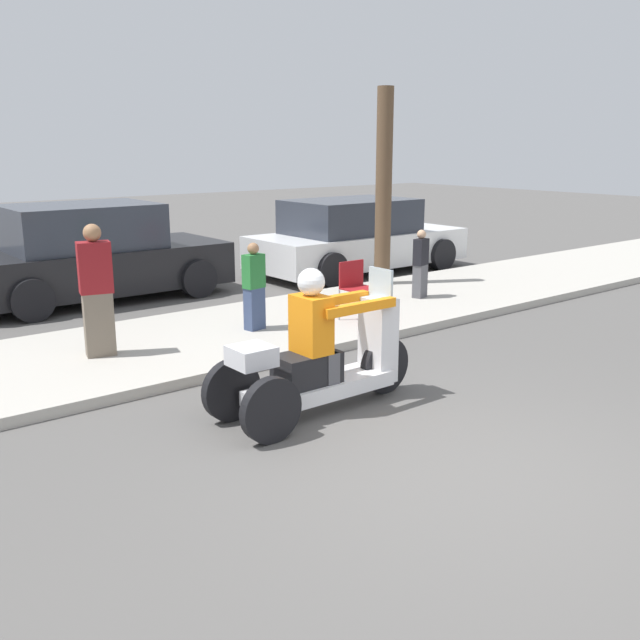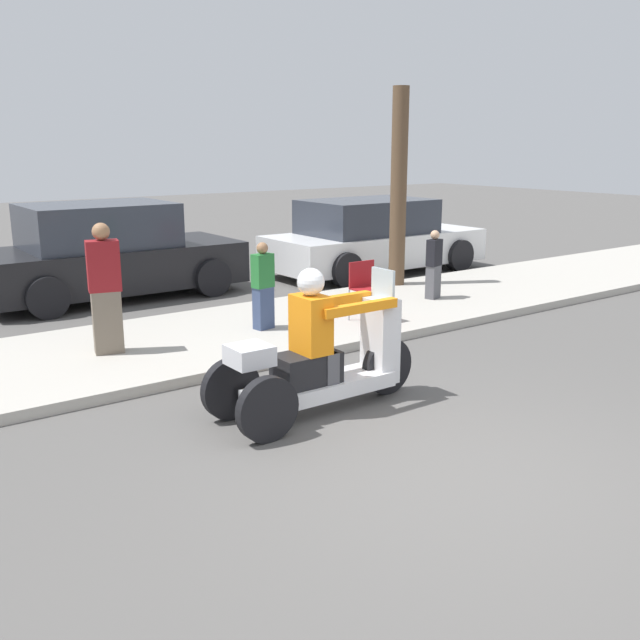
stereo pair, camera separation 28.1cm
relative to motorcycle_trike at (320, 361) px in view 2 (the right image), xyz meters
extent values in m
plane|color=#565451|center=(0.05, -1.80, -0.51)|extent=(60.00, 60.00, 0.00)
cube|color=#B2ADA3|center=(0.05, 2.80, -0.45)|extent=(28.00, 2.80, 0.12)
cylinder|color=black|center=(0.86, 0.00, -0.21)|extent=(0.59, 0.10, 0.59)
cylinder|color=black|center=(-0.80, -0.33, -0.21)|extent=(0.59, 0.10, 0.59)
cylinder|color=black|center=(-0.80, 0.33, -0.21)|extent=(0.59, 0.10, 0.59)
cube|color=silver|center=(0.00, 0.00, -0.27)|extent=(1.56, 0.46, 0.15)
cube|color=black|center=(-0.16, 0.00, -0.05)|extent=(0.62, 0.36, 0.30)
cube|color=silver|center=(0.76, 0.00, 0.09)|extent=(0.24, 0.36, 0.86)
cube|color=silver|center=(0.78, 0.00, 0.67)|extent=(0.03, 0.33, 0.30)
cube|color=silver|center=(-0.78, 0.00, 0.20)|extent=(0.36, 0.36, 0.18)
cube|color=orange|center=(-0.11, 0.00, 0.38)|extent=(0.26, 0.38, 0.55)
sphere|color=white|center=(-0.11, 0.00, 0.79)|extent=(0.26, 0.26, 0.26)
cube|color=#515156|center=(0.02, -0.12, -0.05)|extent=(0.14, 0.14, 0.30)
cube|color=#515156|center=(0.02, 0.12, -0.05)|extent=(0.14, 0.14, 0.30)
cube|color=orange|center=(0.32, -0.20, 0.52)|extent=(0.86, 0.09, 0.09)
cube|color=orange|center=(0.32, 0.20, 0.52)|extent=(0.86, 0.09, 0.09)
cube|color=#726656|center=(-1.10, 2.76, -0.02)|extent=(0.37, 0.29, 0.75)
cube|color=maroon|center=(-1.10, 2.76, 0.65)|extent=(0.41, 0.30, 0.59)
sphere|color=#9E704C|center=(-1.10, 2.76, 1.05)|extent=(0.20, 0.20, 0.20)
cube|color=#38476B|center=(0.98, 2.64, -0.11)|extent=(0.27, 0.21, 0.56)
cube|color=#267233|center=(0.98, 2.64, 0.40)|extent=(0.30, 0.21, 0.45)
sphere|color=#9E704C|center=(0.98, 2.64, 0.70)|extent=(0.15, 0.15, 0.15)
cube|color=#515156|center=(4.18, 2.69, -0.12)|extent=(0.27, 0.21, 0.53)
cube|color=black|center=(4.18, 2.69, 0.35)|extent=(0.29, 0.22, 0.42)
sphere|color=tan|center=(4.18, 2.69, 0.63)|extent=(0.14, 0.14, 0.14)
cylinder|color=#A5A8AD|center=(2.19, 1.89, -0.17)|extent=(0.02, 0.02, 0.44)
cylinder|color=#A5A8AD|center=(2.63, 1.90, -0.17)|extent=(0.02, 0.02, 0.44)
cylinder|color=#A5A8AD|center=(2.19, 2.33, -0.17)|extent=(0.02, 0.02, 0.44)
cylinder|color=#A5A8AD|center=(2.63, 2.34, -0.17)|extent=(0.02, 0.02, 0.44)
cube|color=maroon|center=(2.41, 2.12, 0.06)|extent=(0.45, 0.45, 0.02)
cube|color=maroon|center=(2.41, 2.34, 0.24)|extent=(0.44, 0.03, 0.38)
cube|color=silver|center=(5.42, 5.60, -0.02)|extent=(4.49, 1.83, 0.63)
cube|color=#2D333D|center=(5.20, 5.60, 0.62)|extent=(2.47, 1.64, 0.66)
cylinder|color=black|center=(6.89, 4.68, -0.19)|extent=(0.64, 0.22, 0.64)
cylinder|color=black|center=(6.89, 6.51, -0.19)|extent=(0.64, 0.22, 0.64)
cylinder|color=black|center=(3.96, 4.68, -0.19)|extent=(0.64, 0.22, 0.64)
cylinder|color=black|center=(3.96, 6.51, -0.19)|extent=(0.64, 0.22, 0.64)
cube|color=black|center=(0.29, 6.36, 0.01)|extent=(4.20, 1.88, 0.70)
cube|color=#2D333D|center=(0.08, 6.36, 0.72)|extent=(2.31, 1.69, 0.71)
cylinder|color=black|center=(1.66, 5.42, -0.19)|extent=(0.64, 0.22, 0.64)
cylinder|color=black|center=(1.66, 7.30, -0.19)|extent=(0.64, 0.22, 0.64)
cylinder|color=black|center=(-1.08, 5.42, -0.19)|extent=(0.64, 0.22, 0.64)
cylinder|color=black|center=(-1.08, 7.30, -0.19)|extent=(0.64, 0.22, 0.64)
cylinder|color=brown|center=(4.50, 3.92, 1.28)|extent=(0.28, 0.28, 3.34)
camera|label=1|loc=(-4.06, -5.13, 2.04)|focal=40.00mm
camera|label=2|loc=(-3.84, -5.30, 2.04)|focal=40.00mm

